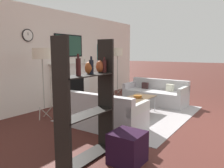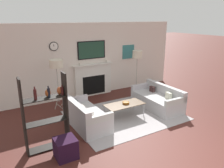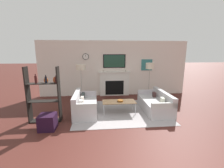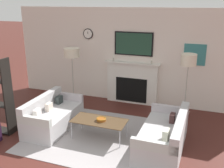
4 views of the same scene
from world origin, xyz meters
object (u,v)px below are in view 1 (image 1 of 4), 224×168
(floor_lamp_left, at_px, (42,54))
(coffee_table, at_px, (137,99))
(couch_left, at_px, (104,115))
(couch_right, at_px, (156,95))
(floor_lamp_right, at_px, (118,53))
(shelf_unit, at_px, (87,99))
(decorative_bowl, at_px, (138,96))
(ottoman, at_px, (127,148))

(floor_lamp_left, bearing_deg, coffee_table, -47.61)
(couch_left, height_order, couch_right, couch_left)
(coffee_table, relative_size, floor_lamp_right, 0.70)
(floor_lamp_left, xyz_separation_m, floor_lamp_right, (3.11, 0.00, 0.03))
(coffee_table, bearing_deg, shelf_unit, -168.87)
(decorative_bowl, distance_m, ottoman, 2.43)
(floor_lamp_right, height_order, ottoman, floor_lamp_right)
(floor_lamp_right, height_order, shelf_unit, shelf_unit)
(ottoman, bearing_deg, decorative_bowl, 24.42)
(coffee_table, relative_size, ottoman, 2.66)
(couch_right, bearing_deg, couch_left, -179.99)
(decorative_bowl, bearing_deg, shelf_unit, -169.16)
(couch_right, bearing_deg, decorative_bowl, -175.98)
(couch_left, bearing_deg, floor_lamp_left, 99.36)
(floor_lamp_left, height_order, floor_lamp_right, floor_lamp_right)
(floor_lamp_right, bearing_deg, coffee_table, -135.31)
(floor_lamp_right, xyz_separation_m, shelf_unit, (-4.00, -2.08, -0.63))
(coffee_table, xyz_separation_m, ottoman, (-2.16, -1.00, -0.18))
(decorative_bowl, xyz_separation_m, shelf_unit, (-2.41, -0.46, 0.42))
(decorative_bowl, height_order, floor_lamp_right, floor_lamp_right)
(couch_left, xyz_separation_m, floor_lamp_left, (-0.25, 1.53, 1.20))
(decorative_bowl, bearing_deg, ottoman, -155.58)
(couch_left, height_order, floor_lamp_right, floor_lamp_right)
(couch_left, xyz_separation_m, shelf_unit, (-1.14, -0.55, 0.60))
(floor_lamp_left, bearing_deg, couch_right, -28.09)
(couch_left, height_order, decorative_bowl, couch_left)
(floor_lamp_right, bearing_deg, ottoman, -145.34)
(couch_left, xyz_separation_m, couch_right, (2.61, 0.00, -0.02))
(coffee_table, height_order, decorative_bowl, decorative_bowl)
(couch_right, height_order, floor_lamp_right, floor_lamp_right)
(coffee_table, xyz_separation_m, floor_lamp_left, (-1.47, 1.62, 1.08))
(couch_left, bearing_deg, couch_right, 0.01)
(couch_right, bearing_deg, coffee_table, -176.25)
(couch_right, relative_size, ottoman, 4.10)
(decorative_bowl, relative_size, shelf_unit, 0.12)
(couch_left, height_order, ottoman, couch_left)
(decorative_bowl, height_order, ottoman, decorative_bowl)
(couch_left, relative_size, ottoman, 3.69)
(decorative_bowl, relative_size, floor_lamp_left, 0.13)
(shelf_unit, bearing_deg, couch_left, 25.97)
(couch_left, bearing_deg, ottoman, -130.44)
(decorative_bowl, bearing_deg, floor_lamp_right, 45.60)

